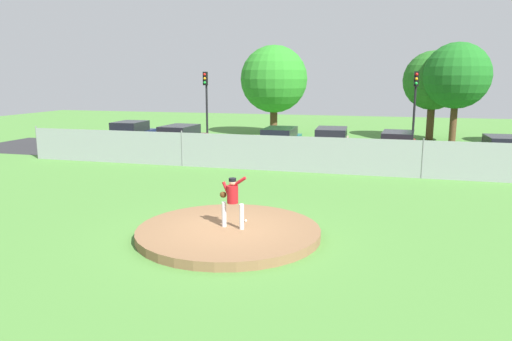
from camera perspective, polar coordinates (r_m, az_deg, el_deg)
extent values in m
plane|color=#4C8438|center=(19.56, 2.32, -2.33)|extent=(80.00, 80.00, 0.00)
cube|color=#2B2B2D|center=(27.76, 6.27, 1.58)|extent=(44.00, 7.00, 0.01)
cylinder|color=brown|center=(13.96, -3.26, -7.29)|extent=(5.27, 5.27, 0.25)
cylinder|color=silver|center=(13.94, -3.80, -5.19)|extent=(0.13, 0.13, 0.73)
cylinder|color=silver|center=(13.69, -1.71, -5.48)|extent=(0.13, 0.13, 0.73)
cylinder|color=maroon|center=(13.65, -2.79, -2.83)|extent=(0.32, 0.32, 0.51)
cylinder|color=maroon|center=(13.52, -2.08, -1.40)|extent=(0.49, 0.17, 0.37)
cylinder|color=maroon|center=(13.68, -3.51, -2.26)|extent=(0.29, 0.14, 0.46)
ellipsoid|color=#4C2D14|center=(13.80, -3.91, -2.87)|extent=(0.20, 0.12, 0.18)
sphere|color=tan|center=(13.57, -2.80, -1.38)|extent=(0.20, 0.20, 0.20)
cylinder|color=black|center=(13.56, -2.81, -1.09)|extent=(0.21, 0.21, 0.09)
sphere|color=white|center=(14.44, -1.22, -5.96)|extent=(0.07, 0.07, 0.07)
cube|color=gray|center=(23.24, 4.56, 1.94)|extent=(29.24, 0.03, 1.73)
cylinder|color=slate|center=(29.63, -24.48, 3.03)|extent=(0.07, 0.07, 1.83)
cylinder|color=slate|center=(24.98, -8.75, 2.59)|extent=(0.07, 0.07, 1.83)
cylinder|color=slate|center=(22.90, 19.09, 1.36)|extent=(0.07, 0.07, 1.83)
cube|color=#161E4C|center=(32.01, -14.62, 3.81)|extent=(2.00, 4.19, 0.78)
cube|color=black|center=(31.93, -14.68, 5.06)|extent=(1.78, 2.33, 0.64)
cylinder|color=black|center=(33.18, -13.58, 3.42)|extent=(1.91, 0.72, 0.64)
cylinder|color=black|center=(30.94, -15.66, 2.79)|extent=(1.91, 0.72, 0.64)
cube|color=#A81919|center=(27.48, 16.38, 2.48)|extent=(2.06, 4.63, 0.67)
cube|color=black|center=(27.40, 16.45, 3.80)|extent=(1.78, 2.59, 0.61)
cylinder|color=black|center=(28.92, 16.48, 2.20)|extent=(1.87, 0.76, 0.64)
cylinder|color=black|center=(26.15, 16.19, 1.33)|extent=(1.87, 0.76, 0.64)
cube|color=#146066|center=(28.03, 2.80, 3.15)|extent=(1.85, 4.75, 0.75)
cube|color=black|center=(27.95, 2.81, 4.49)|extent=(1.69, 2.62, 0.57)
cylinder|color=black|center=(29.51, 3.39, 2.80)|extent=(1.88, 0.65, 0.64)
cylinder|color=black|center=(26.67, 2.12, 1.94)|extent=(1.88, 0.65, 0.64)
cube|color=maroon|center=(29.57, -9.02, 3.35)|extent=(2.02, 4.71, 0.67)
cube|color=black|center=(29.49, -9.06, 4.64)|extent=(1.80, 2.62, 0.67)
cylinder|color=black|center=(30.90, -7.82, 3.09)|extent=(1.93, 0.71, 0.64)
cylinder|color=black|center=(28.35, -10.29, 2.31)|extent=(1.93, 0.71, 0.64)
cube|color=slate|center=(27.54, 27.16, 1.74)|extent=(1.89, 4.13, 0.68)
cube|color=black|center=(27.46, 27.27, 3.03)|extent=(1.69, 2.29, 0.58)
cylinder|color=black|center=(28.80, 26.53, 1.46)|extent=(1.85, 0.69, 0.64)
cylinder|color=black|center=(26.37, 27.71, 0.58)|extent=(1.85, 0.69, 0.64)
cube|color=tan|center=(27.34, 8.88, 2.82)|extent=(1.98, 4.61, 0.74)
cube|color=black|center=(27.25, 8.92, 4.29)|extent=(1.74, 2.57, 0.68)
cylinder|color=black|center=(28.78, 9.05, 2.48)|extent=(1.86, 0.72, 0.64)
cylinder|color=black|center=(26.01, 8.64, 1.59)|extent=(1.86, 0.72, 0.64)
cone|color=orange|center=(30.52, 22.66, 2.17)|extent=(0.32, 0.32, 0.55)
cube|color=black|center=(30.55, 22.62, 1.69)|extent=(0.40, 0.40, 0.03)
cylinder|color=black|center=(33.41, -5.84, 7.36)|extent=(0.14, 0.14, 4.88)
cube|color=black|center=(33.17, -6.02, 10.77)|extent=(0.28, 0.24, 0.90)
sphere|color=red|center=(33.06, -6.10, 11.24)|extent=(0.18, 0.18, 0.18)
sphere|color=orange|center=(33.06, -6.09, 10.77)|extent=(0.18, 0.18, 0.18)
sphere|color=green|center=(33.06, -6.08, 10.30)|extent=(0.18, 0.18, 0.18)
cylinder|color=black|center=(31.52, 18.21, 6.66)|extent=(0.14, 0.14, 4.86)
cube|color=black|center=(31.28, 18.45, 10.25)|extent=(0.28, 0.24, 0.90)
sphere|color=red|center=(31.16, 18.49, 10.75)|extent=(0.18, 0.18, 0.18)
sphere|color=orange|center=(31.16, 18.46, 10.25)|extent=(0.18, 0.18, 0.18)
sphere|color=green|center=(31.16, 18.43, 9.75)|extent=(0.18, 0.18, 0.18)
cylinder|color=#4C331E|center=(38.23, 2.11, 6.11)|extent=(0.58, 0.58, 2.55)
sphere|color=#2B8425|center=(38.10, 2.14, 10.76)|extent=(5.20, 5.20, 5.20)
cylinder|color=#4C331E|center=(37.52, 19.93, 5.58)|extent=(0.53, 0.53, 2.81)
sphere|color=#266821|center=(37.39, 20.22, 9.98)|extent=(4.22, 4.22, 4.22)
cylinder|color=#4C331E|center=(35.94, 22.31, 5.40)|extent=(0.46, 0.46, 3.06)
sphere|color=#1C661E|center=(35.81, 22.67, 10.33)|extent=(4.46, 4.46, 4.46)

